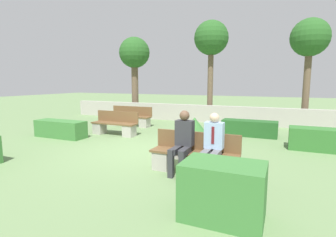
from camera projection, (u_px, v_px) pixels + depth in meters
ground_plane at (143, 151)px, 7.37m from camera, size 60.00×60.00×0.00m
perimeter_wall at (203, 114)px, 12.66m from camera, size 14.91×0.30×0.82m
bench_front at (194, 157)px, 5.61m from camera, size 1.90×0.48×0.86m
bench_left_side at (115, 126)px, 9.60m from camera, size 1.77×0.48×0.86m
bench_right_side at (130, 118)px, 11.53m from camera, size 1.99×0.49×0.86m
person_seated_man at (212, 143)px, 5.26m from camera, size 0.38×0.63×1.32m
person_seated_woman at (183, 139)px, 5.52m from camera, size 0.38×0.63×1.34m
hedge_block_near_left at (223, 191)px, 3.71m from camera, size 1.14×0.76×0.82m
hedge_block_near_right at (249, 128)px, 9.44m from camera, size 1.91×0.65×0.56m
hedge_block_mid_right at (324, 140)px, 7.38m from camera, size 1.84×0.67×0.63m
hedge_block_far_left at (61, 129)px, 9.20m from camera, size 1.90×0.61×0.59m
planter_corner_left at (194, 139)px, 6.85m from camera, size 0.97×0.97×1.03m
tree_leftmost at (134, 56)px, 14.66m from camera, size 1.70×1.70×4.41m
tree_center_left at (211, 40)px, 12.65m from camera, size 1.65×1.65×4.87m
tree_center_right at (310, 40)px, 11.41m from camera, size 1.64×1.64×4.68m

